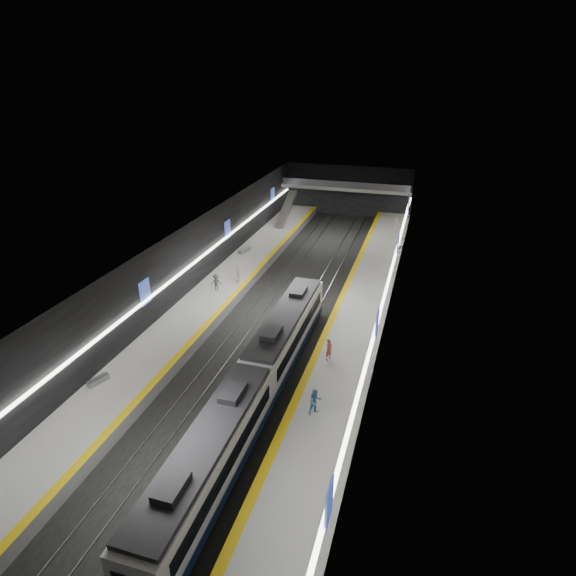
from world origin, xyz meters
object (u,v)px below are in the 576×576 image
(train, at_px, (255,383))
(escalator, at_px, (286,209))
(bench_left_near, at_px, (98,380))
(passenger_right_b, at_px, (315,402))
(passenger_right_a, at_px, (329,350))
(passenger_left_a, at_px, (238,274))
(bench_left_far, at_px, (244,250))
(passenger_left_b, at_px, (216,283))
(bench_right_far, at_px, (399,245))

(train, distance_m, escalator, 41.82)
(bench_left_near, distance_m, passenger_right_b, 16.19)
(bench_left_near, height_order, passenger_right_a, passenger_right_a)
(train, height_order, escalator, escalator)
(train, relative_size, passenger_left_a, 16.32)
(bench_left_far, bearing_deg, passenger_left_b, -67.03)
(escalator, relative_size, passenger_left_b, 4.40)
(passenger_left_b, bearing_deg, train, 100.40)
(bench_right_far, bearing_deg, escalator, 145.84)
(bench_left_near, bearing_deg, passenger_right_a, 46.08)
(passenger_right_a, bearing_deg, passenger_left_a, 70.60)
(bench_left_near, bearing_deg, train, 27.50)
(bench_left_far, relative_size, passenger_left_a, 1.07)
(passenger_right_b, bearing_deg, escalator, 65.81)
(bench_left_near, xyz_separation_m, passenger_left_a, (3.12, 19.74, 0.72))
(bench_right_far, xyz_separation_m, passenger_right_b, (-2.57, -34.74, 0.75))
(train, relative_size, passenger_right_a, 16.41)
(passenger_right_b, bearing_deg, bench_left_near, 140.79)
(bench_right_far, xyz_separation_m, passenger_left_a, (-15.58, -16.23, 0.73))
(passenger_right_a, bearing_deg, bench_left_near, 140.85)
(passenger_right_a, xyz_separation_m, passenger_right_b, (0.50, -6.62, 0.03))
(train, distance_m, passenger_right_a, 7.33)
(escalator, bearing_deg, bench_left_far, -95.44)
(train, xyz_separation_m, bench_left_near, (-11.69, -1.67, -0.99))
(passenger_left_b, bearing_deg, escalator, -112.15)
(train, height_order, passenger_left_b, train)
(train, bearing_deg, bench_right_far, 78.47)
(escalator, height_order, bench_left_far, escalator)
(passenger_left_a, bearing_deg, passenger_left_b, -34.41)
(passenger_right_a, bearing_deg, escalator, 46.20)
(passenger_right_a, height_order, passenger_right_b, passenger_right_b)
(passenger_right_a, xyz_separation_m, passenger_left_b, (-13.84, 9.23, -0.01))
(passenger_right_a, relative_size, passenger_left_a, 0.99)
(escalator, xyz_separation_m, bench_right_far, (17.00, -6.29, -1.70))
(bench_left_far, height_order, passenger_right_a, passenger_right_a)
(escalator, distance_m, passenger_left_a, 22.59)
(passenger_left_b, bearing_deg, passenger_right_a, 123.95)
(escalator, bearing_deg, bench_left_near, -92.29)
(bench_left_near, xyz_separation_m, passenger_left_b, (1.78, 17.08, 0.71))
(bench_left_far, height_order, passenger_left_a, passenger_left_a)
(passenger_right_b, height_order, passenger_left_b, passenger_right_b)
(escalator, height_order, bench_right_far, escalator)
(bench_right_far, bearing_deg, bench_left_near, -131.30)
(escalator, height_order, passenger_left_a, escalator)
(train, relative_size, bench_left_near, 18.12)
(bench_left_near, relative_size, passenger_left_a, 0.90)
(passenger_left_a, bearing_deg, bench_left_far, -170.39)
(passenger_right_a, distance_m, passenger_right_b, 6.64)
(bench_right_far, relative_size, passenger_right_a, 0.87)
(passenger_right_b, bearing_deg, train, 130.79)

